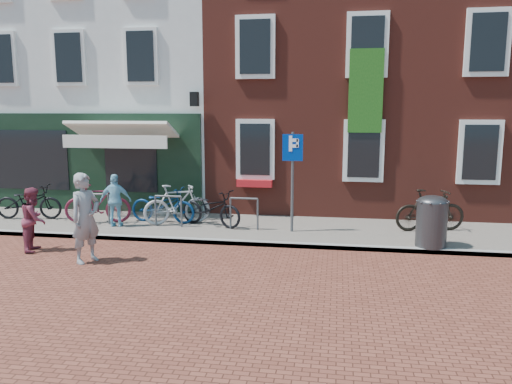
% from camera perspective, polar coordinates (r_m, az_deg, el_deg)
% --- Properties ---
extents(ground, '(80.00, 80.00, 0.00)m').
position_cam_1_polar(ground, '(11.81, -4.84, -5.98)').
color(ground, brown).
extents(sidewalk, '(24.00, 3.00, 0.10)m').
position_cam_1_polar(sidewalk, '(13.04, 1.05, -4.25)').
color(sidewalk, slate).
rests_on(sidewalk, ground).
extents(building_stucco, '(8.00, 8.00, 9.00)m').
position_cam_1_polar(building_stucco, '(19.70, -14.47, 13.12)').
color(building_stucco, silver).
rests_on(building_stucco, ground).
extents(building_brick_mid, '(6.00, 8.00, 10.00)m').
position_cam_1_polar(building_brick_mid, '(18.15, 6.93, 15.27)').
color(building_brick_mid, maroon).
rests_on(building_brick_mid, ground).
extents(building_brick_right, '(6.00, 8.00, 10.00)m').
position_cam_1_polar(building_brick_right, '(18.86, 26.06, 14.18)').
color(building_brick_right, maroon).
rests_on(building_brick_right, ground).
extents(litter_bin, '(0.67, 0.67, 1.23)m').
position_cam_1_polar(litter_bin, '(11.78, 19.34, -2.86)').
color(litter_bin, '#37373A').
rests_on(litter_bin, sidewalk).
extents(parking_sign, '(0.50, 0.07, 2.48)m').
position_cam_1_polar(parking_sign, '(12.35, 4.17, 3.14)').
color(parking_sign, '#4C4C4F').
rests_on(parking_sign, sidewalk).
extents(woman, '(0.68, 0.80, 1.86)m').
position_cam_1_polar(woman, '(10.85, -18.79, -2.80)').
color(woman, gray).
rests_on(woman, ground).
extents(boy, '(0.71, 0.82, 1.43)m').
position_cam_1_polar(boy, '(12.20, -23.90, -2.83)').
color(boy, brown).
rests_on(boy, ground).
extents(cafe_person, '(0.85, 0.45, 1.38)m').
position_cam_1_polar(cafe_person, '(13.51, -15.65, -0.92)').
color(cafe_person, '#83C4DD').
rests_on(cafe_person, sidewalk).
extents(bicycle_0, '(1.90, 0.89, 0.96)m').
position_cam_1_polar(bicycle_0, '(15.30, -24.38, -1.03)').
color(bicycle_0, black).
rests_on(bicycle_0, sidewalk).
extents(bicycle_1, '(1.84, 0.85, 1.06)m').
position_cam_1_polar(bicycle_1, '(14.10, -17.55, -1.23)').
color(bicycle_1, maroon).
rests_on(bicycle_1, sidewalk).
extents(bicycle_2, '(1.88, 0.82, 0.96)m').
position_cam_1_polar(bicycle_2, '(13.73, -10.54, -1.45)').
color(bicycle_2, '#082851').
rests_on(bicycle_2, sidewalk).
extents(bicycle_3, '(1.81, 1.25, 1.06)m').
position_cam_1_polar(bicycle_3, '(13.46, -8.96, -1.40)').
color(bicycle_3, '#A6A6A8').
rests_on(bicycle_3, sidewalk).
extents(bicycle_4, '(1.93, 1.25, 0.96)m').
position_cam_1_polar(bicycle_4, '(13.15, -5.14, -1.80)').
color(bicycle_4, black).
rests_on(bicycle_4, sidewalk).
extents(bicycle_5, '(1.84, 0.92, 1.06)m').
position_cam_1_polar(bicycle_5, '(13.28, 19.17, -1.96)').
color(bicycle_5, black).
rests_on(bicycle_5, sidewalk).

